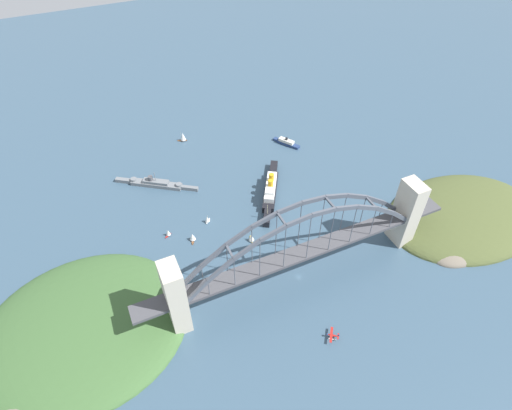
{
  "coord_description": "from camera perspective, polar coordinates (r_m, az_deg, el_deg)",
  "views": [
    {
      "loc": [
        -112.6,
        -164.71,
        264.83
      ],
      "look_at": [
        0.0,
        80.14,
        8.0
      ],
      "focal_mm": 29.22,
      "sensor_mm": 36.0,
      "label": 1
    }
  ],
  "objects": [
    {
      "name": "small_boat_3",
      "position": [
        355.18,
        -8.68,
        -4.34
      ],
      "size": [
        6.58,
        9.04,
        8.26
      ],
      "color": "brown",
      "rests_on": "ground"
    },
    {
      "name": "harbor_ferry_steamer",
      "position": [
        458.13,
        4.2,
        8.56
      ],
      "size": [
        20.7,
        29.34,
        8.14
      ],
      "color": "navy",
      "rests_on": "ground"
    },
    {
      "name": "naval_cruiser",
      "position": [
        413.7,
        -13.58,
        2.89
      ],
      "size": [
        70.66,
        50.49,
        16.66
      ],
      "color": "slate",
      "rests_on": "ground"
    },
    {
      "name": "small_boat_2",
      "position": [
        350.63,
        -0.64,
        -4.5
      ],
      "size": [
        5.6,
        8.53,
        8.11
      ],
      "color": "gold",
      "rests_on": "ground"
    },
    {
      "name": "small_boat_4",
      "position": [
        467.57,
        -9.98,
        9.2
      ],
      "size": [
        10.16,
        7.26,
        11.58
      ],
      "color": "brown",
      "rests_on": "ground"
    },
    {
      "name": "seaplane_taxiing_near_bridge",
      "position": [
        304.48,
        10.41,
        -17.2
      ],
      "size": [
        9.86,
        10.59,
        5.12
      ],
      "color": "#B7B7B2",
      "rests_on": "ground"
    },
    {
      "name": "small_boat_1",
      "position": [
        362.74,
        -11.94,
        -3.73
      ],
      "size": [
        6.31,
        5.09,
        7.21
      ],
      "color": "#B2231E",
      "rests_on": "ground"
    },
    {
      "name": "ocean_liner",
      "position": [
        391.71,
        2.01,
        2.13
      ],
      "size": [
        50.94,
        78.32,
        18.69
      ],
      "color": "black",
      "rests_on": "ground"
    },
    {
      "name": "ground_plane",
      "position": [
        331.58,
        5.88,
        -9.73
      ],
      "size": [
        1400.0,
        1400.0,
        0.0
      ],
      "primitive_type": "plane",
      "color": "#385166"
    },
    {
      "name": "headland_east_shore",
      "position": [
        414.89,
        26.39,
        -1.63
      ],
      "size": [
        148.4,
        105.77,
        23.24
      ],
      "color": "#4C562D",
      "rests_on": "ground"
    },
    {
      "name": "small_boat_0",
      "position": [
        368.17,
        -6.68,
        -1.94
      ],
      "size": [
        6.14,
        6.19,
        7.76
      ],
      "color": "silver",
      "rests_on": "ground"
    },
    {
      "name": "headland_west_shore",
      "position": [
        327.69,
        -22.65,
        -15.63
      ],
      "size": [
        147.02,
        130.07,
        22.44
      ],
      "color": "#3D6033",
      "rests_on": "ground"
    },
    {
      "name": "harbor_arch_bridge",
      "position": [
        306.62,
        6.31,
        -6.15
      ],
      "size": [
        251.57,
        19.54,
        75.26
      ],
      "color": "beige",
      "rests_on": "ground"
    }
  ]
}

